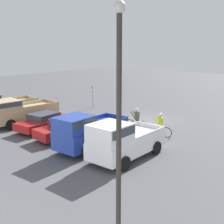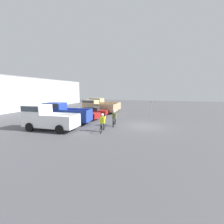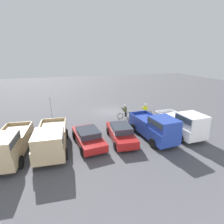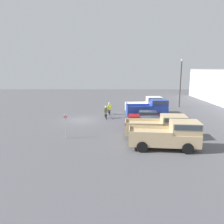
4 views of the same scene
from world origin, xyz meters
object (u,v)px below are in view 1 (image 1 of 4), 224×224
(pickup_truck_1, at_px, (87,131))
(sedan_0, at_px, (67,128))
(pickup_truck_0, at_px, (122,140))
(pickup_truck_2, at_px, (19,111))
(lamppost, at_px, (119,117))
(sedan_1, at_px, (44,121))
(cyclist_0, at_px, (137,118))
(fire_lane_sign, at_px, (93,94))
(cyclist_1, at_px, (160,124))

(pickup_truck_1, distance_m, sedan_0, 2.96)
(pickup_truck_1, relative_size, sedan_0, 1.15)
(pickup_truck_0, xyz_separation_m, pickup_truck_2, (11.25, -0.49, -0.08))
(lamppost, bearing_deg, sedan_1, -27.58)
(sedan_0, xyz_separation_m, pickup_truck_2, (5.63, 0.27, 0.41))
(lamppost, bearing_deg, sedan_0, -32.98)
(sedan_1, distance_m, cyclist_0, 7.09)
(pickup_truck_0, xyz_separation_m, fire_lane_sign, (11.44, -9.17, 0.22))
(pickup_truck_2, bearing_deg, cyclist_0, -146.36)
(pickup_truck_0, relative_size, cyclist_0, 2.76)
(cyclist_1, bearing_deg, cyclist_0, -9.65)
(sedan_1, height_order, cyclist_0, cyclist_0)
(pickup_truck_1, height_order, cyclist_1, pickup_truck_1)
(cyclist_0, xyz_separation_m, lamppost, (-8.25, 11.88, 3.65))
(sedan_0, height_order, fire_lane_sign, fire_lane_sign)
(fire_lane_sign, bearing_deg, sedan_0, 124.70)
(pickup_truck_1, distance_m, cyclist_1, 5.68)
(pickup_truck_2, xyz_separation_m, cyclist_1, (-10.34, -4.89, -0.25))
(cyclist_0, bearing_deg, pickup_truck_1, 95.07)
(pickup_truck_1, bearing_deg, pickup_truck_0, 179.58)
(sedan_0, xyz_separation_m, cyclist_0, (-2.32, -5.03, 0.13))
(cyclist_0, bearing_deg, sedan_1, 43.74)
(pickup_truck_2, relative_size, cyclist_0, 3.04)
(pickup_truck_0, bearing_deg, pickup_truck_1, -0.42)
(pickup_truck_1, bearing_deg, cyclist_0, -84.93)
(pickup_truck_1, relative_size, lamppost, 0.69)
(pickup_truck_2, bearing_deg, lamppost, 157.86)
(lamppost, bearing_deg, cyclist_1, -62.95)
(pickup_truck_2, bearing_deg, cyclist_1, -154.71)
(pickup_truck_0, relative_size, pickup_truck_2, 0.91)
(pickup_truck_1, relative_size, sedan_1, 1.16)
(pickup_truck_2, distance_m, cyclist_0, 9.56)
(pickup_truck_0, bearing_deg, fire_lane_sign, -38.69)
(pickup_truck_0, relative_size, fire_lane_sign, 2.20)
(cyclist_0, xyz_separation_m, fire_lane_sign, (8.15, -3.39, 0.59))
(sedan_1, bearing_deg, cyclist_0, -136.26)
(pickup_truck_1, distance_m, lamppost, 10.40)
(sedan_1, relative_size, cyclist_0, 2.48)
(cyclist_0, height_order, cyclist_1, cyclist_1)
(sedan_0, relative_size, cyclist_1, 2.44)
(pickup_truck_1, relative_size, pickup_truck_2, 0.95)
(cyclist_0, bearing_deg, pickup_truck_0, 119.70)
(fire_lane_sign, bearing_deg, pickup_truck_1, 133.43)
(fire_lane_sign, xyz_separation_m, lamppost, (-16.39, 15.27, 3.06))
(pickup_truck_1, bearing_deg, sedan_1, -8.66)
(cyclist_0, xyz_separation_m, cyclist_1, (-2.39, 0.41, 0.04))
(cyclist_0, bearing_deg, pickup_truck_2, 33.64)
(sedan_0, xyz_separation_m, sedan_1, (2.80, -0.13, -0.03))
(pickup_truck_2, xyz_separation_m, lamppost, (-16.20, 6.59, 3.37))
(sedan_0, distance_m, cyclist_0, 5.54)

